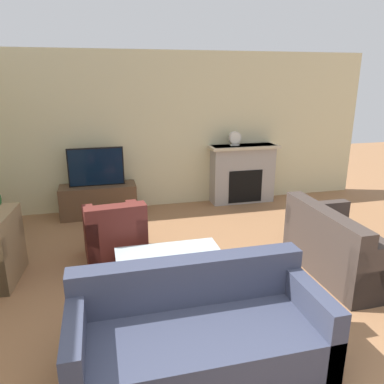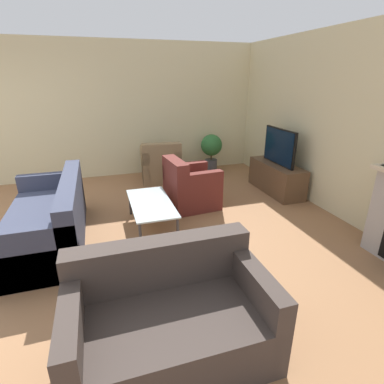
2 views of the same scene
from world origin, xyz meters
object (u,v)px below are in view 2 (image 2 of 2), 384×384
(couch_loveseat, at_px, (170,320))
(potted_plant, at_px, (211,148))
(armchair_accent, at_px, (190,189))
(armchair_by_window, at_px, (161,166))
(coffee_table, at_px, (151,205))
(couch_sectional, at_px, (50,221))
(tv, at_px, (279,147))

(couch_loveseat, relative_size, potted_plant, 1.76)
(armchair_accent, bearing_deg, armchair_by_window, 1.48)
(armchair_by_window, distance_m, coffee_table, 2.12)
(potted_plant, bearing_deg, armchair_by_window, -78.03)
(couch_loveseat, bearing_deg, armchair_accent, 69.74)
(couch_loveseat, distance_m, coffee_table, 2.08)
(couch_sectional, relative_size, armchair_accent, 2.39)
(armchair_by_window, height_order, armchair_accent, same)
(couch_sectional, relative_size, couch_loveseat, 1.34)
(tv, distance_m, armchair_by_window, 2.37)
(tv, relative_size, couch_loveseat, 0.61)
(couch_loveseat, xyz_separation_m, coffee_table, (-2.07, 0.23, 0.06))
(armchair_by_window, relative_size, potted_plant, 1.04)
(tv, relative_size, coffee_table, 0.77)
(tv, bearing_deg, potted_plant, -155.91)
(couch_loveseat, xyz_separation_m, armchair_by_window, (-4.11, 0.80, 0.01))
(couch_sectional, bearing_deg, armchair_by_window, 137.27)
(armchair_by_window, distance_m, potted_plant, 1.25)
(armchair_by_window, relative_size, armchair_accent, 1.06)
(couch_sectional, relative_size, potted_plant, 2.36)
(coffee_table, bearing_deg, couch_loveseat, -6.40)
(couch_sectional, height_order, armchair_accent, same)
(couch_loveseat, xyz_separation_m, armchair_accent, (-2.63, 0.97, 0.01))
(couch_sectional, height_order, couch_loveseat, same)
(couch_loveseat, distance_m, armchair_by_window, 4.18)
(armchair_accent, bearing_deg, potted_plant, -35.91)
(tv, distance_m, potted_plant, 1.73)
(couch_sectional, relative_size, coffee_table, 1.69)
(tv, xyz_separation_m, couch_loveseat, (2.81, -2.70, -0.56))
(armchair_accent, bearing_deg, coffee_table, 122.07)
(tv, xyz_separation_m, coffee_table, (0.74, -2.47, -0.49))
(tv, bearing_deg, couch_sectional, -79.03)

